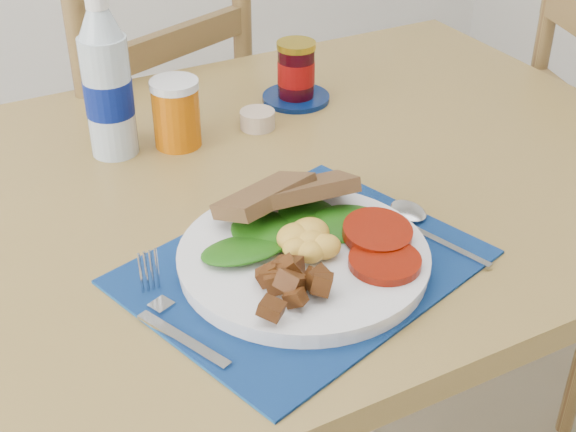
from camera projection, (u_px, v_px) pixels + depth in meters
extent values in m
cube|color=brown|center=(233.00, 200.00, 1.17)|extent=(1.40, 0.90, 0.04)
cylinder|color=brown|center=(413.00, 192.00, 1.91)|extent=(0.06, 0.06, 0.71)
cube|color=brown|center=(121.00, 155.00, 1.82)|extent=(0.59, 0.58, 0.04)
cylinder|color=brown|center=(145.00, 187.00, 2.18)|extent=(0.04, 0.04, 0.45)
cylinder|color=brown|center=(16.00, 251.00, 1.93)|extent=(0.04, 0.04, 0.45)
cylinder|color=brown|center=(246.00, 238.00, 1.97)|extent=(0.04, 0.04, 0.45)
cylinder|color=brown|center=(117.00, 318.00, 1.72)|extent=(0.04, 0.04, 0.45)
cylinder|color=brown|center=(507.00, 266.00, 1.93)|extent=(0.03, 0.03, 0.39)
cube|color=#040731|center=(303.00, 267.00, 0.99)|extent=(0.48, 0.42, 0.00)
cylinder|color=silver|center=(303.00, 259.00, 0.98)|extent=(0.31, 0.31, 0.02)
ellipsoid|color=gold|center=(310.00, 242.00, 0.97)|extent=(0.07, 0.07, 0.03)
cylinder|color=maroon|center=(381.00, 249.00, 0.97)|extent=(0.09, 0.09, 0.01)
ellipsoid|color=#163F07|center=(294.00, 227.00, 1.01)|extent=(0.16, 0.10, 0.02)
cube|color=brown|center=(286.00, 193.00, 1.04)|extent=(0.14, 0.09, 0.04)
cube|color=#B2B5BA|center=(183.00, 339.00, 0.87)|extent=(0.06, 0.13, 0.00)
cube|color=#B2B5BA|center=(154.00, 294.00, 0.94)|extent=(0.05, 0.07, 0.00)
cube|color=#B2B5BA|center=(450.00, 247.00, 1.02)|extent=(0.05, 0.12, 0.00)
ellipsoid|color=#B2B5BA|center=(408.00, 212.00, 1.09)|extent=(0.04, 0.06, 0.01)
cylinder|color=#ADBFCC|center=(109.00, 97.00, 1.20)|extent=(0.07, 0.07, 0.19)
cylinder|color=navy|center=(109.00, 97.00, 1.20)|extent=(0.07, 0.07, 0.05)
cone|color=#ADBFCC|center=(99.00, 23.00, 1.14)|extent=(0.07, 0.07, 0.04)
cylinder|color=white|center=(96.00, 1.00, 1.12)|extent=(0.03, 0.03, 0.02)
cylinder|color=#B65504|center=(176.00, 115.00, 1.24)|extent=(0.07, 0.07, 0.10)
cylinder|color=tan|center=(258.00, 119.00, 1.31)|extent=(0.06, 0.06, 0.03)
cylinder|color=#04174A|center=(296.00, 98.00, 1.41)|extent=(0.12, 0.12, 0.01)
cylinder|color=black|center=(296.00, 72.00, 1.38)|extent=(0.06, 0.06, 0.09)
cylinder|color=maroon|center=(296.00, 72.00, 1.38)|extent=(0.06, 0.06, 0.04)
cylinder|color=#A78A1B|center=(296.00, 45.00, 1.36)|extent=(0.07, 0.07, 0.01)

